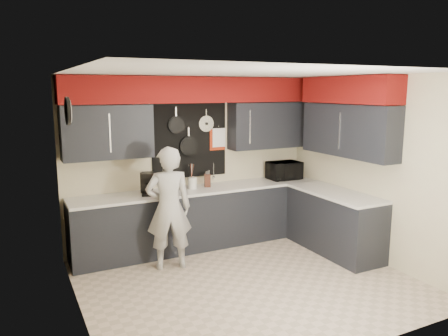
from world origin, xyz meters
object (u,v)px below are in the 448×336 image
microwave (284,171)px  coffee_maker (148,183)px  utensil_crock (192,183)px  knife_block (207,181)px  person (169,208)px

microwave → coffee_maker: size_ratio=1.63×
microwave → coffee_maker: bearing=-178.1°
coffee_maker → utensil_crock: bearing=24.9°
microwave → utensil_crock: microwave is taller
utensil_crock → coffee_maker: 0.73m
knife_block → coffee_maker: coffee_maker is taller
knife_block → utensil_crock: (-0.25, -0.01, -0.01)m
utensil_crock → coffee_maker: (-0.72, -0.08, 0.08)m
knife_block → person: size_ratio=0.12×
knife_block → utensil_crock: 0.26m
knife_block → coffee_maker: size_ratio=0.61×
microwave → knife_block: size_ratio=2.67×
knife_block → person: person is taller
person → utensil_crock: bearing=-121.9°
utensil_crock → coffee_maker: bearing=-173.7°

